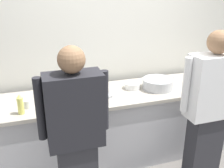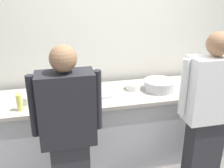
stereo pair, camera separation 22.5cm
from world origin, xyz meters
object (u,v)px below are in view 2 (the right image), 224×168
(chef_near_left, at_px, (68,134))
(squeeze_bottle_primary, at_px, (19,101))
(chef_center, at_px, (208,112))
(mixing_bowl_steel, at_px, (159,85))
(sheet_tray, at_px, (86,95))
(ramekin_green_sauce, at_px, (48,89))
(plate_stack_front, at_px, (134,86))
(ramekin_red_sauce, at_px, (175,79))
(deli_cup, at_px, (27,101))

(chef_near_left, distance_m, squeeze_bottle_primary, 0.70)
(chef_center, bearing_deg, mixing_bowl_steel, 110.32)
(mixing_bowl_steel, bearing_deg, chef_center, -69.68)
(sheet_tray, relative_size, ramekin_green_sauce, 5.56)
(chef_center, distance_m, squeeze_bottle_primary, 1.89)
(plate_stack_front, height_order, mixing_bowl_steel, mixing_bowl_steel)
(mixing_bowl_steel, xyz_separation_m, ramekin_red_sauce, (0.32, 0.23, -0.04))
(chef_center, height_order, sheet_tray, chef_center)
(ramekin_green_sauce, bearing_deg, chef_center, -30.71)
(chef_center, xyz_separation_m, sheet_tray, (-1.12, 0.69, 0.01))
(chef_near_left, bearing_deg, chef_center, 1.94)
(squeeze_bottle_primary, height_order, ramekin_green_sauce, squeeze_bottle_primary)
(sheet_tray, distance_m, deli_cup, 0.64)
(chef_center, height_order, ramekin_green_sauce, chef_center)
(plate_stack_front, distance_m, mixing_bowl_steel, 0.31)
(chef_near_left, bearing_deg, sheet_tray, 70.75)
(mixing_bowl_steel, bearing_deg, ramekin_red_sauce, 35.19)
(chef_near_left, relative_size, plate_stack_front, 8.71)
(mixing_bowl_steel, height_order, sheet_tray, mixing_bowl_steel)
(squeeze_bottle_primary, bearing_deg, plate_stack_front, 12.02)
(plate_stack_front, xyz_separation_m, sheet_tray, (-0.59, -0.07, -0.02))
(chef_center, xyz_separation_m, ramekin_red_sauce, (0.08, 0.89, 0.02))
(chef_center, bearing_deg, ramekin_green_sauce, 149.29)
(squeeze_bottle_primary, bearing_deg, ramekin_red_sauce, 12.08)
(ramekin_red_sauce, bearing_deg, ramekin_green_sauce, 179.06)
(chef_near_left, distance_m, plate_stack_front, 1.16)
(plate_stack_front, xyz_separation_m, ramekin_green_sauce, (-1.00, 0.16, -0.01))
(plate_stack_front, height_order, ramekin_green_sauce, plate_stack_front)
(ramekin_red_sauce, xyz_separation_m, ramekin_green_sauce, (-1.62, 0.03, 0.00))
(plate_stack_front, relative_size, deli_cup, 2.13)
(chef_center, relative_size, mixing_bowl_steel, 4.63)
(chef_center, relative_size, ramekin_green_sauce, 18.66)
(plate_stack_front, distance_m, ramekin_green_sauce, 1.02)
(ramekin_red_sauce, relative_size, deli_cup, 1.00)
(squeeze_bottle_primary, bearing_deg, mixing_bowl_steel, 6.46)
(plate_stack_front, bearing_deg, ramekin_red_sauce, 12.20)
(ramekin_green_sauce, bearing_deg, chef_near_left, -80.47)
(chef_center, distance_m, ramekin_red_sauce, 0.89)
(mixing_bowl_steel, xyz_separation_m, deli_cup, (-1.51, -0.06, -0.02))
(deli_cup, bearing_deg, sheet_tray, 7.53)
(mixing_bowl_steel, xyz_separation_m, squeeze_bottle_primary, (-1.58, -0.18, 0.04))
(plate_stack_front, bearing_deg, deli_cup, -172.80)
(plate_stack_front, relative_size, mixing_bowl_steel, 0.52)
(ramekin_green_sauce, bearing_deg, sheet_tray, -28.88)
(chef_near_left, xyz_separation_m, plate_stack_front, (0.84, 0.80, 0.05))
(mixing_bowl_steel, distance_m, ramekin_green_sauce, 1.32)
(mixing_bowl_steel, bearing_deg, squeeze_bottle_primary, -173.54)
(chef_near_left, distance_m, ramekin_green_sauce, 0.98)
(plate_stack_front, distance_m, deli_cup, 1.23)
(mixing_bowl_steel, distance_m, deli_cup, 1.52)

